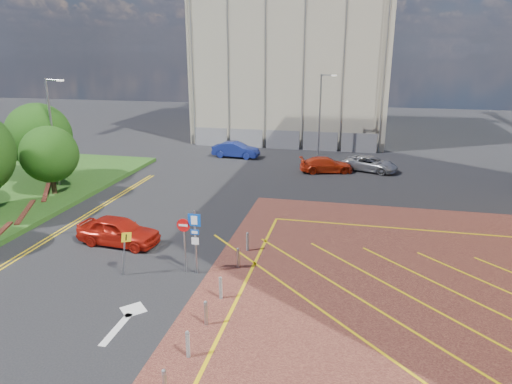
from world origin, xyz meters
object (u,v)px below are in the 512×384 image
(lamp_back, at_px, (321,112))
(car_silver_back, at_px, (370,164))
(sign_cluster, at_px, (191,236))
(car_blue_back, at_px, (236,150))
(car_red_back, at_px, (326,165))
(tree_c, at_px, (49,154))
(warning_sign, at_px, (125,248))
(tree_d, at_px, (39,136))
(lamp_left_far, at_px, (53,128))
(car_red_left, at_px, (119,231))

(lamp_back, bearing_deg, car_silver_back, -48.14)
(lamp_back, bearing_deg, sign_cluster, -97.97)
(sign_cluster, xyz_separation_m, car_blue_back, (-4.18, 24.14, -1.19))
(lamp_back, xyz_separation_m, car_red_back, (1.17, -6.72, -3.70))
(tree_c, bearing_deg, sign_cluster, -33.16)
(car_silver_back, bearing_deg, warning_sign, 172.27)
(tree_d, height_order, lamp_back, lamp_back)
(lamp_left_far, xyz_separation_m, car_silver_back, (23.41, 10.52, -4.00))
(tree_d, height_order, warning_sign, tree_d)
(tree_d, bearing_deg, lamp_back, 36.09)
(car_red_back, relative_size, car_silver_back, 0.96)
(tree_d, height_order, lamp_left_far, lamp_left_far)
(tree_c, height_order, tree_d, tree_d)
(lamp_left_far, height_order, car_red_left, lamp_left_far)
(sign_cluster, relative_size, car_red_left, 0.70)
(tree_c, bearing_deg, warning_sign, -42.46)
(warning_sign, relative_size, car_silver_back, 0.47)
(lamp_back, xyz_separation_m, sign_cluster, (-3.78, -27.02, -2.41))
(tree_c, relative_size, car_silver_back, 1.03)
(tree_c, height_order, car_blue_back, tree_c)
(car_blue_back, bearing_deg, lamp_back, -65.77)
(car_red_back, bearing_deg, car_red_left, 135.54)
(lamp_back, bearing_deg, car_red_left, -109.89)
(sign_cluster, distance_m, car_blue_back, 24.53)
(car_red_left, xyz_separation_m, car_red_back, (10.08, 17.89, -0.12))
(tree_c, xyz_separation_m, car_red_back, (18.75, 11.28, -2.53))
(car_blue_back, distance_m, car_silver_back, 13.14)
(car_blue_back, bearing_deg, car_silver_back, -97.07)
(tree_c, distance_m, warning_sign, 14.81)
(tree_d, bearing_deg, lamp_left_far, -25.68)
(lamp_left_far, bearing_deg, car_red_back, 25.26)
(tree_d, relative_size, car_silver_back, 1.28)
(tree_c, distance_m, lamp_back, 25.19)
(warning_sign, distance_m, car_red_back, 22.65)
(lamp_back, distance_m, car_red_left, 26.42)
(tree_c, xyz_separation_m, lamp_back, (17.58, 18.00, 1.17))
(tree_d, relative_size, car_red_left, 1.33)
(lamp_left_far, relative_size, warning_sign, 3.56)
(lamp_back, xyz_separation_m, warning_sign, (-6.73, -27.93, -2.93))
(lamp_left_far, relative_size, car_red_back, 1.75)
(tree_c, height_order, sign_cluster, tree_c)
(lamp_back, xyz_separation_m, car_red_left, (-8.91, -24.61, -3.58))
(sign_cluster, relative_size, car_red_back, 0.70)
(tree_c, relative_size, warning_sign, 2.18)
(tree_d, distance_m, car_red_back, 23.49)
(car_blue_back, distance_m, car_red_back, 9.91)
(lamp_back, distance_m, car_silver_back, 8.24)
(warning_sign, xyz_separation_m, car_silver_back, (11.64, 22.45, -0.77))
(tree_d, height_order, car_red_left, tree_d)
(tree_d, distance_m, lamp_left_far, 2.44)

